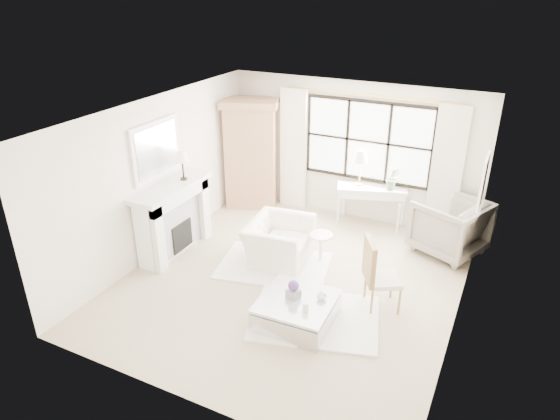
% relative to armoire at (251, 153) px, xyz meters
% --- Properties ---
extents(floor, '(5.50, 5.50, 0.00)m').
position_rel_armoire_xyz_m(floor, '(2.01, -2.33, -1.14)').
color(floor, '#BCAA8C').
rests_on(floor, ground).
extents(ceiling, '(5.50, 5.50, 0.00)m').
position_rel_armoire_xyz_m(ceiling, '(2.01, -2.33, 1.56)').
color(ceiling, white).
rests_on(ceiling, ground).
extents(wall_back, '(5.00, 0.00, 5.00)m').
position_rel_armoire_xyz_m(wall_back, '(2.01, 0.42, 0.21)').
color(wall_back, silver).
rests_on(wall_back, ground).
extents(wall_front, '(5.00, 0.00, 5.00)m').
position_rel_armoire_xyz_m(wall_front, '(2.01, -5.08, 0.21)').
color(wall_front, silver).
rests_on(wall_front, ground).
extents(wall_left, '(0.00, 5.50, 5.50)m').
position_rel_armoire_xyz_m(wall_left, '(-0.49, -2.33, 0.21)').
color(wall_left, silver).
rests_on(wall_left, ground).
extents(wall_right, '(0.00, 5.50, 5.50)m').
position_rel_armoire_xyz_m(wall_right, '(4.51, -2.33, 0.21)').
color(wall_right, silver).
rests_on(wall_right, ground).
extents(window_pane, '(2.40, 0.02, 1.50)m').
position_rel_armoire_xyz_m(window_pane, '(2.31, 0.40, 0.46)').
color(window_pane, white).
rests_on(window_pane, wall_back).
extents(window_frame, '(2.50, 0.04, 1.50)m').
position_rel_armoire_xyz_m(window_frame, '(2.31, 0.39, 0.46)').
color(window_frame, black).
rests_on(window_frame, wall_back).
extents(curtain_rod, '(3.30, 0.04, 0.04)m').
position_rel_armoire_xyz_m(curtain_rod, '(2.31, 0.34, 1.33)').
color(curtain_rod, '#AB8A3B').
rests_on(curtain_rod, wall_back).
extents(curtain_left, '(0.55, 0.10, 2.47)m').
position_rel_armoire_xyz_m(curtain_left, '(0.81, 0.32, 0.10)').
color(curtain_left, white).
rests_on(curtain_left, ground).
extents(curtain_right, '(0.55, 0.10, 2.47)m').
position_rel_armoire_xyz_m(curtain_right, '(3.81, 0.32, 0.10)').
color(curtain_right, beige).
rests_on(curtain_right, ground).
extents(fireplace, '(0.58, 1.66, 1.26)m').
position_rel_armoire_xyz_m(fireplace, '(-0.27, -2.33, -0.49)').
color(fireplace, white).
rests_on(fireplace, ground).
extents(mirror_frame, '(0.05, 1.15, 0.95)m').
position_rel_armoire_xyz_m(mirror_frame, '(-0.46, -2.33, 0.70)').
color(mirror_frame, white).
rests_on(mirror_frame, wall_left).
extents(mirror_glass, '(0.02, 1.00, 0.80)m').
position_rel_armoire_xyz_m(mirror_glass, '(-0.43, -2.33, 0.70)').
color(mirror_glass, silver).
rests_on(mirror_glass, wall_left).
extents(art_frame, '(0.04, 0.62, 0.82)m').
position_rel_armoire_xyz_m(art_frame, '(4.48, -0.63, 0.41)').
color(art_frame, white).
rests_on(art_frame, wall_right).
extents(art_canvas, '(0.01, 0.52, 0.72)m').
position_rel_armoire_xyz_m(art_canvas, '(4.46, -0.63, 0.41)').
color(art_canvas, '#C4B898').
rests_on(art_canvas, wall_right).
extents(mantel_lamp, '(0.22, 0.22, 0.51)m').
position_rel_armoire_xyz_m(mantel_lamp, '(-0.18, -2.03, 0.51)').
color(mantel_lamp, black).
rests_on(mantel_lamp, fireplace).
extents(armoire, '(1.29, 1.04, 2.24)m').
position_rel_armoire_xyz_m(armoire, '(0.00, 0.00, 0.00)').
color(armoire, tan).
rests_on(armoire, floor).
extents(console_table, '(1.38, 0.84, 0.80)m').
position_rel_armoire_xyz_m(console_table, '(2.53, 0.17, -0.74)').
color(console_table, white).
rests_on(console_table, floor).
extents(console_lamp, '(0.28, 0.28, 0.69)m').
position_rel_armoire_xyz_m(console_lamp, '(2.27, 0.15, 0.22)').
color(console_lamp, gold).
rests_on(console_lamp, console_table).
extents(orchid_plant, '(0.30, 0.27, 0.44)m').
position_rel_armoire_xyz_m(orchid_plant, '(2.89, 0.19, -0.12)').
color(orchid_plant, '#576E49').
rests_on(orchid_plant, console_table).
extents(side_table, '(0.40, 0.40, 0.51)m').
position_rel_armoire_xyz_m(side_table, '(2.18, -1.52, -0.81)').
color(side_table, white).
rests_on(side_table, floor).
extents(rug_left, '(2.02, 1.62, 0.03)m').
position_rel_armoire_xyz_m(rug_left, '(1.55, -2.04, -1.12)').
color(rug_left, white).
rests_on(rug_left, floor).
extents(rug_right, '(2.06, 1.75, 0.03)m').
position_rel_armoire_xyz_m(rug_right, '(2.72, -3.04, -1.12)').
color(rug_right, white).
rests_on(rug_right, floor).
extents(club_armchair, '(1.08, 1.20, 0.73)m').
position_rel_armoire_xyz_m(club_armchair, '(1.54, -1.83, -0.78)').
color(club_armchair, white).
rests_on(club_armchair, floor).
extents(wingback_chair, '(1.41, 1.40, 0.99)m').
position_rel_armoire_xyz_m(wingback_chair, '(4.06, -0.25, -0.65)').
color(wingback_chair, gray).
rests_on(wingback_chair, floor).
extents(french_chair, '(0.66, 0.66, 1.08)m').
position_rel_armoire_xyz_m(french_chair, '(3.45, -2.34, -0.83)').
color(french_chair, '#9C7841').
rests_on(french_chair, floor).
extents(coffee_table, '(1.04, 1.04, 0.38)m').
position_rel_armoire_xyz_m(coffee_table, '(2.51, -3.23, -0.96)').
color(coffee_table, silver).
rests_on(coffee_table, floor).
extents(planter_box, '(0.20, 0.20, 0.12)m').
position_rel_armoire_xyz_m(planter_box, '(2.44, -3.20, -0.70)').
color(planter_box, gray).
rests_on(planter_box, coffee_table).
extents(planter_flowers, '(0.15, 0.15, 0.15)m').
position_rel_armoire_xyz_m(planter_flowers, '(2.44, -3.20, -0.56)').
color(planter_flowers, '#573079').
rests_on(planter_flowers, planter_box).
extents(pillar_candle, '(0.08, 0.08, 0.12)m').
position_rel_armoire_xyz_m(pillar_candle, '(2.72, -3.40, -0.70)').
color(pillar_candle, white).
rests_on(pillar_candle, coffee_table).
extents(coffee_vase, '(0.17, 0.17, 0.14)m').
position_rel_armoire_xyz_m(coffee_vase, '(2.81, -3.07, -0.69)').
color(coffee_vase, silver).
rests_on(coffee_vase, coffee_table).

